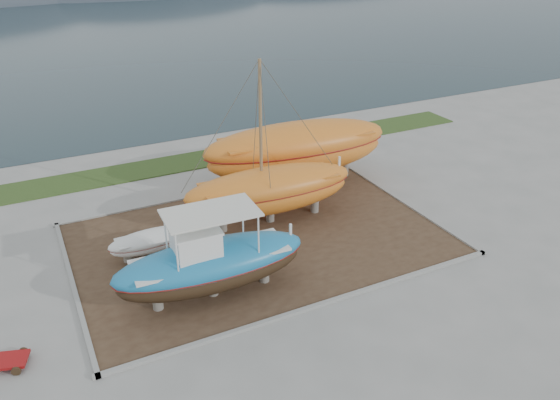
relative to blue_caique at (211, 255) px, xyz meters
name	(u,v)px	position (x,y,z in m)	size (l,w,h in m)	color
ground	(297,280)	(3.76, -0.63, -2.06)	(140.00, 140.00, 0.00)	gray
dirt_patch	(260,239)	(3.76, 3.37, -2.03)	(18.00, 12.00, 0.06)	#422D1E
curb_frame	(260,238)	(3.76, 3.37, -1.98)	(18.60, 12.60, 0.15)	gray
grass_strip	(189,161)	(3.76, 14.87, -2.02)	(44.00, 3.00, 0.08)	#284219
sea	(73,35)	(3.76, 69.37, -2.06)	(260.00, 100.00, 0.04)	#182B31
blue_caique	(211,255)	(0.00, 0.00, 0.00)	(8.30, 2.59, 4.00)	#1C78AF
white_dinghy	(151,244)	(-1.53, 4.33, -1.39)	(4.06, 1.52, 1.22)	white
orange_sailboat	(270,145)	(5.06, 4.84, 2.36)	(9.28, 2.73, 8.71)	orange
orange_bare_hull	(297,155)	(8.57, 8.40, -0.09)	(11.65, 3.50, 3.82)	orange
red_trailer	(7,363)	(-8.19, -0.68, -1.90)	(2.22, 1.11, 0.31)	maroon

